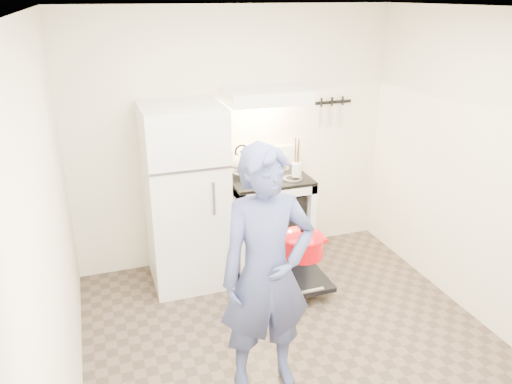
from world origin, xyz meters
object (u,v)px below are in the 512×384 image
(refrigerator, at_px, (185,197))
(person, at_px, (267,274))
(dutch_oven, at_px, (302,246))
(tea_kettle, at_px, (242,161))
(stove_body, at_px, (267,222))

(refrigerator, height_order, person, person)
(person, bearing_deg, dutch_oven, 35.20)
(refrigerator, distance_m, tea_kettle, 0.64)
(refrigerator, height_order, dutch_oven, refrigerator)
(dutch_oven, bearing_deg, tea_kettle, 90.42)
(stove_body, height_order, person, person)
(refrigerator, height_order, stove_body, refrigerator)
(refrigerator, distance_m, dutch_oven, 1.44)
(person, distance_m, dutch_oven, 0.43)
(refrigerator, xyz_separation_m, dutch_oven, (0.59, -1.31, 0.05))
(refrigerator, relative_size, person, 0.97)
(stove_body, xyz_separation_m, dutch_oven, (-0.22, -1.33, 0.44))
(person, bearing_deg, refrigerator, 99.65)
(refrigerator, bearing_deg, person, -81.56)
(refrigerator, height_order, tea_kettle, refrigerator)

